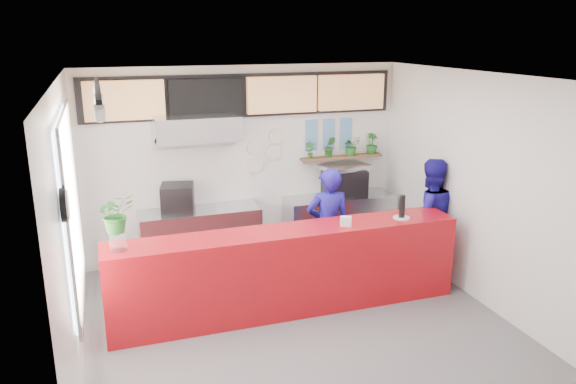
{
  "coord_description": "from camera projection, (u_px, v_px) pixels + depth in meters",
  "views": [
    {
      "loc": [
        -2.11,
        -5.84,
        3.47
      ],
      "look_at": [
        0.1,
        0.7,
        1.5
      ],
      "focal_mm": 35.0,
      "sensor_mm": 36.0,
      "label": 1
    }
  ],
  "objects": [
    {
      "name": "window_frame",
      "position": [
        73.0,
        205.0,
        5.97
      ],
      "size": [
        0.03,
        2.3,
        2.0
      ],
      "primitive_type": "cube",
      "color": "#B2B5BA",
      "rests_on": "wall_left"
    },
    {
      "name": "photo_frame_d",
      "position": [
        311.0,
        143.0,
        9.03
      ],
      "size": [
        0.2,
        0.02,
        0.25
      ],
      "primitive_type": "cube",
      "color": "#598CBF",
      "rests_on": "wall_back"
    },
    {
      "name": "dec_plate_c",
      "position": [
        255.0,
        166.0,
        8.82
      ],
      "size": [
        0.24,
        0.03,
        0.24
      ],
      "primitive_type": "cylinder",
      "rotation": [
        1.57,
        0.0,
        0.0
      ],
      "color": "silver",
      "rests_on": "wall_back"
    },
    {
      "name": "right_bench",
      "position": [
        339.0,
        222.0,
        9.26
      ],
      "size": [
        1.8,
        0.6,
        0.9
      ],
      "primitive_type": "cube",
      "color": "#B2B5BA",
      "rests_on": "ground"
    },
    {
      "name": "herb_shelf",
      "position": [
        341.0,
        157.0,
        9.18
      ],
      "size": [
        1.4,
        0.18,
        0.04
      ],
      "primitive_type": "cube",
      "color": "brown",
      "rests_on": "wall_back"
    },
    {
      "name": "photo_frame_b",
      "position": [
        329.0,
        127.0,
        9.06
      ],
      "size": [
        0.2,
        0.02,
        0.25
      ],
      "primitive_type": "cube",
      "color": "#598CBF",
      "rests_on": "wall_back"
    },
    {
      "name": "photo_frame_c",
      "position": [
        346.0,
        126.0,
        9.15
      ],
      "size": [
        0.2,
        0.02,
        0.25
      ],
      "primitive_type": "cube",
      "color": "#598CBF",
      "rests_on": "wall_back"
    },
    {
      "name": "white_plate",
      "position": [
        401.0,
        218.0,
        7.41
      ],
      "size": [
        0.27,
        0.27,
        0.02
      ],
      "primitive_type": "cylinder",
      "rotation": [
        0.0,
        0.0,
        -0.25
      ],
      "color": "silver",
      "rests_on": "service_counter"
    },
    {
      "name": "wall_left",
      "position": [
        69.0,
        232.0,
        5.74
      ],
      "size": [
        0.0,
        5.0,
        5.0
      ],
      "primitive_type": "plane",
      "rotation": [
        1.57,
        0.0,
        1.57
      ],
      "color": "white",
      "rests_on": "ground"
    },
    {
      "name": "menu_board_far_left",
      "position": [
        125.0,
        100.0,
        7.85
      ],
      "size": [
        1.1,
        0.1,
        0.55
      ],
      "primitive_type": "cube",
      "color": "tan",
      "rests_on": "wall_back"
    },
    {
      "name": "menu_board_mid_left",
      "position": [
        207.0,
        97.0,
        8.2
      ],
      "size": [
        1.1,
        0.1,
        0.55
      ],
      "primitive_type": "cube",
      "color": "black",
      "rests_on": "wall_back"
    },
    {
      "name": "herb_c",
      "position": [
        351.0,
        146.0,
        9.19
      ],
      "size": [
        0.32,
        0.29,
        0.31
      ],
      "primitive_type": "imported",
      "rotation": [
        0.0,
        0.0,
        0.18
      ],
      "color": "#215F21",
      "rests_on": "herb_shelf"
    },
    {
      "name": "herb_a",
      "position": [
        310.0,
        150.0,
        8.97
      ],
      "size": [
        0.16,
        0.12,
        0.28
      ],
      "primitive_type": "imported",
      "rotation": [
        0.0,
        0.0,
        -0.14
      ],
      "color": "#215F21",
      "rests_on": "herb_shelf"
    },
    {
      "name": "floor",
      "position": [
        298.0,
        324.0,
        6.92
      ],
      "size": [
        5.0,
        5.0,
        0.0
      ],
      "primitive_type": "plane",
      "color": "slate",
      "rests_on": "ground"
    },
    {
      "name": "photo_frame_a",
      "position": [
        312.0,
        128.0,
        8.97
      ],
      "size": [
        0.2,
        0.02,
        0.25
      ],
      "primitive_type": "cube",
      "color": "#598CBF",
      "rests_on": "wall_back"
    },
    {
      "name": "hood_lip",
      "position": [
        197.0,
        141.0,
        8.09
      ],
      "size": [
        1.2,
        0.69,
        0.31
      ],
      "primitive_type": "cube",
      "rotation": [
        -0.35,
        0.0,
        0.0
      ],
      "color": "#B2B5BA",
      "rests_on": "ceiling"
    },
    {
      "name": "staff_center",
      "position": [
        328.0,
        227.0,
        7.85
      ],
      "size": [
        0.67,
        0.5,
        1.69
      ],
      "primitive_type": "imported",
      "rotation": [
        0.0,
        0.0,
        2.99
      ],
      "color": "navy",
      "rests_on": "ground"
    },
    {
      "name": "service_counter",
      "position": [
        288.0,
        271.0,
        7.13
      ],
      "size": [
        4.5,
        0.6,
        1.1
      ],
      "primitive_type": "cube",
      "color": "#A50B13",
      "rests_on": "ground"
    },
    {
      "name": "espresso_machine",
      "position": [
        344.0,
        183.0,
        9.1
      ],
      "size": [
        0.76,
        0.6,
        0.44
      ],
      "primitive_type": "cube",
      "rotation": [
        0.0,
        0.0,
        -0.18
      ],
      "color": "black",
      "rests_on": "right_bench"
    },
    {
      "name": "menu_board_mid_right",
      "position": [
        282.0,
        95.0,
        8.56
      ],
      "size": [
        1.1,
        0.1,
        0.55
      ],
      "primitive_type": "cube",
      "color": "tan",
      "rests_on": "wall_back"
    },
    {
      "name": "menu_board_far_right",
      "position": [
        351.0,
        92.0,
        8.92
      ],
      "size": [
        1.1,
        0.1,
        0.55
      ],
      "primitive_type": "cube",
      "color": "tan",
      "rests_on": "wall_back"
    },
    {
      "name": "panini_oven",
      "position": [
        178.0,
        198.0,
        8.27
      ],
      "size": [
        0.55,
        0.55,
        0.42
      ],
      "primitive_type": "cube",
      "rotation": [
        0.0,
        0.0,
        -0.2
      ],
      "color": "black",
      "rests_on": "prep_bench"
    },
    {
      "name": "herb_d",
      "position": [
        372.0,
        144.0,
        9.3
      ],
      "size": [
        0.21,
        0.19,
        0.34
      ],
      "primitive_type": "imported",
      "rotation": [
        0.0,
        0.0,
        0.1
      ],
      "color": "#215F21",
      "rests_on": "herb_shelf"
    },
    {
      "name": "basil_vase",
      "position": [
        116.0,
        214.0,
        6.19
      ],
      "size": [
        0.49,
        0.46,
        0.44
      ],
      "primitive_type": "imported",
      "rotation": [
        0.0,
        0.0,
        0.35
      ],
      "color": "#215F21",
      "rests_on": "glass_vase"
    },
    {
      "name": "napkin_holder",
      "position": [
        346.0,
        221.0,
        7.11
      ],
      "size": [
        0.16,
        0.13,
        0.12
      ],
      "primitive_type": "cube",
      "rotation": [
        0.0,
        0.0,
        -0.38
      ],
      "color": "silver",
      "rests_on": "service_counter"
    },
    {
      "name": "track_rail",
      "position": [
        97.0,
        89.0,
        5.46
      ],
      "size": [
        0.05,
        2.4,
        0.04
      ],
      "primitive_type": "cube",
      "color": "black",
      "rests_on": "ceiling"
    },
    {
      "name": "soffit",
      "position": [
        244.0,
        95.0,
        8.46
      ],
      "size": [
        4.8,
        0.04,
        0.65
      ],
      "primitive_type": "cube",
      "color": "black",
      "rests_on": "wall_back"
    },
    {
      "name": "photo_frame_f",
      "position": [
        345.0,
        141.0,
        9.22
      ],
      "size": [
        0.2,
        0.02,
        0.25
      ],
      "primitive_type": "cube",
      "color": "#598CBF",
      "rests_on": "wall_back"
    },
    {
      "name": "pepper_mill",
      "position": [
        402.0,
        206.0,
        7.37
      ],
      "size": [
        0.08,
        0.08,
        0.3
      ],
      "primitive_type": "cylinder",
      "rotation": [
        0.0,
        0.0,
        0.0
      ],
      "color": "black",
      "rests_on": "white_plate"
    },
    {
      "name": "wall_back",
      "position": [
        245.0,
        163.0,
        8.78
      ],
      "size": [
        5.0,
        0.0,
        5.0
      ],
      "primitive_type": "plane",
      "rotation": [
        1.57,
        0.0,
        0.0
      ],
      "color": "white",
      "rests_on": "ground"
    },
    {
      "name": "staff_right",
      "position": [
        429.0,
        217.0,
        8.17
      ],
      "size": [
        0.94,
        0.78,
        1.75
      ],
      "primitive_type": "imported",
      "rotation": [
        0.0,
        0.0,
        2.99
      ],
      "color": "navy",
      "rests_on": "ground"
    },
    {
      "name": "window_pane",
      "position": [
        71.0,
        205.0,
        5.96
      ],
      "size": [
        0.04,
        2.2,
        1.9
      ],
      "primitive_type": "cube",
      "color": "silver",
      "rests_on": "wall_left"
    },
    {
      "name": "ceiling",
      "position": [
        300.0,
        77.0,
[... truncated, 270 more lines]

